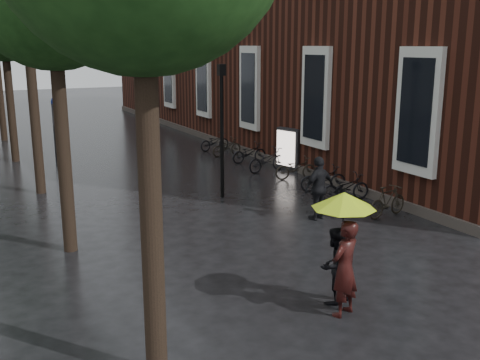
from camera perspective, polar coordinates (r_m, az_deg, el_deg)
ground at (r=10.16m, az=16.40°, el=-15.52°), size 120.00×120.00×0.00m
brick_building at (r=30.76m, az=5.97°, el=15.65°), size 10.20×33.20×12.00m
street_trees at (r=22.35m, az=-22.25°, el=16.45°), size 4.33×34.03×8.91m
person_burgundy at (r=10.45m, az=10.58°, el=-8.81°), size 0.77×0.63×1.81m
person_black at (r=10.95m, az=9.56°, el=-8.55°), size 0.86×0.75×1.51m
lime_umbrella at (r=10.32m, az=10.51°, el=-2.04°), size 1.19×1.19×1.75m
pedestrian_walking at (r=15.97m, az=8.02°, el=-0.82°), size 1.13×0.62×1.82m
parked_bicycles at (r=21.34m, az=4.09°, el=1.62°), size 2.08×12.55×0.94m
ad_lightbox at (r=22.14m, az=4.94°, el=3.12°), size 0.26×1.11×1.68m
lamp_post at (r=17.81m, az=-1.86°, el=6.29°), size 0.22×0.22×4.26m
cycle_sign at (r=24.31m, az=-18.34°, el=5.77°), size 0.15×0.50×2.76m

